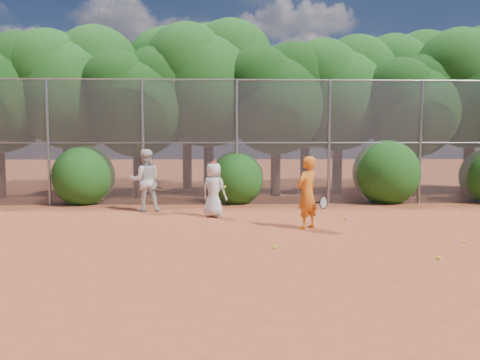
{
  "coord_description": "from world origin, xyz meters",
  "views": [
    {
      "loc": [
        -1.36,
        -9.08,
        2.11
      ],
      "look_at": [
        -1.0,
        2.5,
        1.1
      ],
      "focal_mm": 35.0,
      "sensor_mm": 36.0,
      "label": 1
    }
  ],
  "objects": [
    {
      "name": "ground",
      "position": [
        0.0,
        0.0,
        0.0
      ],
      "size": [
        80.0,
        80.0,
        0.0
      ],
      "primitive_type": "plane",
      "color": "#A74525",
      "rests_on": "ground"
    },
    {
      "name": "fence_back",
      "position": [
        -0.12,
        6.0,
        2.05
      ],
      "size": [
        20.05,
        0.09,
        4.03
      ],
      "color": "gray",
      "rests_on": "ground"
    },
    {
      "name": "tree_1",
      "position": [
        -6.94,
        8.54,
        4.16
      ],
      "size": [
        4.64,
        4.03,
        6.35
      ],
      "color": "black",
      "rests_on": "ground"
    },
    {
      "name": "tree_2",
      "position": [
        -4.45,
        7.83,
        3.58
      ],
      "size": [
        3.99,
        3.47,
        5.47
      ],
      "color": "black",
      "rests_on": "ground"
    },
    {
      "name": "tree_3",
      "position": [
        -1.94,
        8.84,
        4.4
      ],
      "size": [
        4.89,
        4.26,
        6.7
      ],
      "color": "black",
      "rests_on": "ground"
    },
    {
      "name": "tree_4",
      "position": [
        0.55,
        8.24,
        3.76
      ],
      "size": [
        4.19,
        3.64,
        5.73
      ],
      "color": "black",
      "rests_on": "ground"
    },
    {
      "name": "tree_5",
      "position": [
        3.06,
        9.04,
        4.05
      ],
      "size": [
        4.51,
        3.92,
        6.17
      ],
      "color": "black",
      "rests_on": "ground"
    },
    {
      "name": "tree_6",
      "position": [
        5.55,
        8.03,
        3.47
      ],
      "size": [
        3.86,
        3.36,
        5.29
      ],
      "color": "black",
      "rests_on": "ground"
    },
    {
      "name": "tree_7",
      "position": [
        8.06,
        8.64,
        4.28
      ],
      "size": [
        4.77,
        4.14,
        6.53
      ],
      "color": "black",
      "rests_on": "ground"
    },
    {
      "name": "tree_9",
      "position": [
        -7.94,
        10.84,
        4.34
      ],
      "size": [
        4.83,
        4.2,
        6.62
      ],
      "color": "black",
      "rests_on": "ground"
    },
    {
      "name": "tree_10",
      "position": [
        -2.93,
        11.05,
        4.63
      ],
      "size": [
        5.15,
        4.48,
        7.06
      ],
      "color": "black",
      "rests_on": "ground"
    },
    {
      "name": "tree_11",
      "position": [
        2.06,
        10.64,
        4.16
      ],
      "size": [
        4.64,
        4.03,
        6.35
      ],
      "color": "black",
      "rests_on": "ground"
    },
    {
      "name": "tree_12",
      "position": [
        6.56,
        11.24,
        4.51
      ],
      "size": [
        5.02,
        4.37,
        6.88
      ],
      "color": "black",
      "rests_on": "ground"
    },
    {
      "name": "bush_0",
      "position": [
        -6.0,
        6.3,
        1.0
      ],
      "size": [
        2.0,
        2.0,
        2.0
      ],
      "primitive_type": "sphere",
      "color": "#144912",
      "rests_on": "ground"
    },
    {
      "name": "bush_1",
      "position": [
        -1.0,
        6.3,
        0.9
      ],
      "size": [
        1.8,
        1.8,
        1.8
      ],
      "primitive_type": "sphere",
      "color": "#144912",
      "rests_on": "ground"
    },
    {
      "name": "bush_2",
      "position": [
        4.0,
        6.3,
        1.1
      ],
      "size": [
        2.2,
        2.2,
        2.2
      ],
      "primitive_type": "sphere",
      "color": "#144912",
      "rests_on": "ground"
    },
    {
      "name": "player_yellow",
      "position": [
        0.56,
        1.77,
        0.86
      ],
      "size": [
        0.84,
        0.73,
        1.72
      ],
      "rotation": [
        0.0,
        0.0,
        3.89
      ],
      "color": "orange",
      "rests_on": "ground"
    },
    {
      "name": "player_teen",
      "position": [
        -1.68,
        3.54,
        0.75
      ],
      "size": [
        0.87,
        0.77,
        1.51
      ],
      "rotation": [
        0.0,
        0.0,
        2.62
      ],
      "color": "silver",
      "rests_on": "ground"
    },
    {
      "name": "player_white",
      "position": [
        -3.71,
        4.6,
        0.91
      ],
      "size": [
        1.01,
        0.86,
        1.82
      ],
      "rotation": [
        0.0,
        0.0,
        3.35
      ],
      "color": "silver",
      "rests_on": "ground"
    },
    {
      "name": "ball_0",
      "position": [
        3.5,
        0.15,
        0.03
      ],
      "size": [
        0.07,
        0.07,
        0.07
      ],
      "primitive_type": "sphere",
      "color": "yellow",
      "rests_on": "ground"
    },
    {
      "name": "ball_1",
      "position": [
        1.81,
        2.99,
        0.03
      ],
      "size": [
        0.07,
        0.07,
        0.07
      ],
      "primitive_type": "sphere",
      "color": "yellow",
      "rests_on": "ground"
    },
    {
      "name": "ball_2",
      "position": [
        2.39,
        -1.12,
        0.03
      ],
      "size": [
        0.07,
        0.07,
        0.07
      ],
      "primitive_type": "sphere",
      "color": "yellow",
      "rests_on": "ground"
    },
    {
      "name": "ball_4",
      "position": [
        -0.42,
        -0.24,
        0.03
      ],
      "size": [
        0.07,
        0.07,
        0.07
      ],
      "primitive_type": "sphere",
      "color": "yellow",
      "rests_on": "ground"
    },
    {
      "name": "ball_5",
      "position": [
        4.88,
        3.24,
        0.03
      ],
      "size": [
        0.07,
        0.07,
        0.07
      ],
      "primitive_type": "sphere",
      "color": "yellow",
      "rests_on": "ground"
    }
  ]
}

